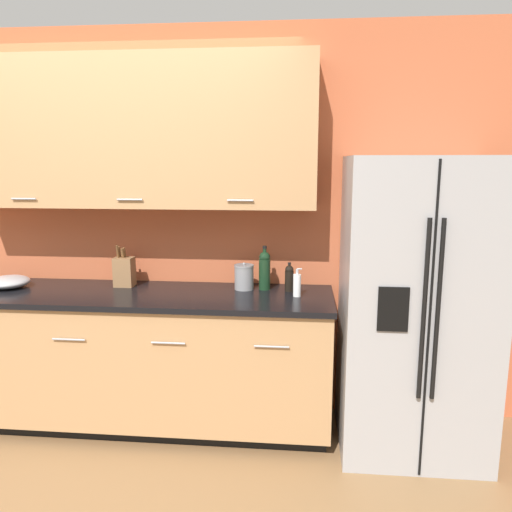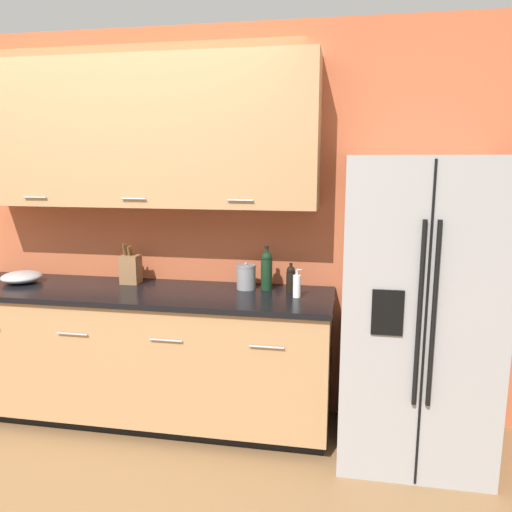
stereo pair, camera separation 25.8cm
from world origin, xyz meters
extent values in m
plane|color=olive|center=(0.00, 0.00, 0.00)|extent=(14.00, 14.00, 0.00)
cube|color=#BC5B38|center=(0.00, 1.23, 1.30)|extent=(10.00, 0.05, 2.60)
cube|color=tan|center=(0.21, 1.04, 1.91)|extent=(2.29, 0.32, 0.94)
cylinder|color=#99999E|center=(-0.47, 0.87, 1.50)|extent=(0.16, 0.01, 0.01)
cylinder|color=#99999E|center=(0.21, 0.87, 1.50)|extent=(0.16, 0.01, 0.01)
cylinder|color=#99999E|center=(0.90, 0.87, 1.50)|extent=(0.16, 0.01, 0.01)
cube|color=black|center=(0.21, 0.92, 0.04)|extent=(2.46, 0.54, 0.09)
cube|color=tan|center=(0.21, 0.88, 0.48)|extent=(2.50, 0.62, 0.79)
cube|color=black|center=(0.21, 0.87, 0.89)|extent=(2.53, 0.64, 0.03)
cylinder|color=#99999E|center=(-0.09, 0.56, 0.70)|extent=(0.20, 0.01, 0.01)
cylinder|color=#99999E|center=(0.51, 0.56, 0.70)|extent=(0.20, 0.01, 0.01)
cylinder|color=#99999E|center=(1.11, 0.56, 0.70)|extent=(0.20, 0.01, 0.01)
cube|color=#9E9EA0|center=(1.95, 0.83, 0.88)|extent=(0.84, 0.73, 1.76)
cube|color=black|center=(1.95, 0.46, 0.88)|extent=(0.01, 0.01, 1.73)
cylinder|color=black|center=(1.91, 0.44, 0.97)|extent=(0.02, 0.02, 0.97)
cylinder|color=black|center=(1.98, 0.44, 0.97)|extent=(0.02, 0.02, 0.97)
cube|color=black|center=(1.76, 0.46, 0.97)|extent=(0.16, 0.01, 0.24)
cube|color=olive|center=(0.09, 1.03, 1.01)|extent=(0.12, 0.11, 0.19)
cylinder|color=brown|center=(0.06, 1.05, 1.14)|extent=(0.02, 0.03, 0.07)
cylinder|color=brown|center=(0.06, 1.02, 1.15)|extent=(0.02, 0.03, 0.09)
cylinder|color=brown|center=(0.09, 1.05, 1.14)|extent=(0.02, 0.03, 0.07)
cylinder|color=brown|center=(0.09, 1.02, 1.14)|extent=(0.02, 0.03, 0.07)
cylinder|color=black|center=(1.03, 1.04, 1.01)|extent=(0.08, 0.08, 0.20)
sphere|color=black|center=(1.03, 1.04, 1.13)|extent=(0.07, 0.07, 0.07)
cylinder|color=black|center=(1.03, 1.04, 1.15)|extent=(0.02, 0.02, 0.07)
cylinder|color=black|center=(1.03, 1.04, 1.19)|extent=(0.03, 0.03, 0.02)
cylinder|color=white|center=(1.25, 0.88, 0.98)|extent=(0.05, 0.05, 0.14)
cylinder|color=#B2B2B5|center=(1.25, 0.88, 1.07)|extent=(0.02, 0.02, 0.04)
cylinder|color=#B2B2B5|center=(1.26, 0.88, 1.08)|extent=(0.03, 0.01, 0.01)
cylinder|color=black|center=(1.20, 1.01, 0.98)|extent=(0.06, 0.06, 0.13)
sphere|color=black|center=(1.20, 1.01, 1.05)|extent=(0.05, 0.05, 0.05)
cylinder|color=black|center=(1.20, 1.01, 1.06)|extent=(0.02, 0.02, 0.04)
cylinder|color=black|center=(1.20, 1.01, 1.09)|extent=(0.02, 0.02, 0.01)
cylinder|color=gray|center=(0.90, 1.03, 0.99)|extent=(0.12, 0.12, 0.15)
cylinder|color=gray|center=(0.90, 1.03, 1.07)|extent=(0.13, 0.13, 0.01)
sphere|color=gray|center=(0.90, 1.03, 1.08)|extent=(0.02, 0.02, 0.02)
ellipsoid|color=#A3A3A5|center=(-0.66, 0.92, 0.95)|extent=(0.27, 0.27, 0.08)
camera|label=1|loc=(1.29, -2.12, 1.73)|focal=35.00mm
camera|label=2|loc=(1.54, -2.08, 1.73)|focal=35.00mm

